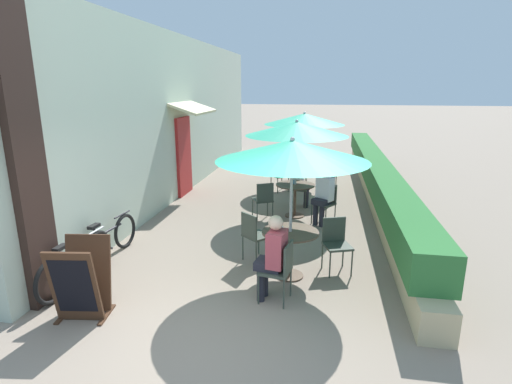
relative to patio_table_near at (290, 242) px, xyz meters
name	(u,v)px	position (x,y,z in m)	size (l,w,h in m)	color
ground_plane	(196,344)	(-0.91, -1.91, -0.57)	(120.00, 120.00, 0.00)	gray
cafe_facade_wall	(184,116)	(-3.45, 5.03, 1.52)	(0.98, 14.15, 4.20)	#B2C1AD
planter_hedge	(376,177)	(1.84, 5.07, -0.04)	(0.60, 13.15, 1.01)	tan
patio_table_near	(290,242)	(0.00, 0.00, 0.00)	(0.88, 0.88, 0.75)	brown
patio_umbrella_near	(292,151)	(0.00, 0.00, 1.43)	(2.26, 2.26, 2.20)	#B7B7BC
cafe_chair_near_left	(336,240)	(0.71, 0.34, -0.06)	(0.51, 0.51, 0.87)	#384238
cafe_chair_near_right	(254,233)	(-0.65, 0.44, -0.06)	(0.56, 0.56, 0.87)	#384238
cafe_chair_near_back	(280,267)	(-0.06, -0.78, -0.06)	(0.46, 0.46, 0.87)	#384238
seated_patron_near_back	(273,254)	(-0.17, -0.76, 0.11)	(0.45, 0.38, 1.25)	#23232D
coffee_cup_near	(281,229)	(-0.14, -0.05, 0.22)	(0.07, 0.07, 0.09)	white
patio_table_mid	(295,192)	(-0.16, 3.01, 0.00)	(0.88, 0.88, 0.75)	brown
patio_umbrella_mid	(297,129)	(-0.16, 3.01, 1.43)	(2.26, 2.26, 2.20)	#B7B7BC
cafe_chair_mid_left	(264,198)	(-0.82, 2.59, -0.06)	(0.54, 0.54, 0.87)	#384238
cafe_chair_mid_right	(326,200)	(0.54, 2.65, -0.06)	(0.55, 0.55, 0.87)	#384238
seated_patron_mid_right	(323,194)	(0.48, 2.56, 0.11)	(0.49, 0.51, 1.25)	#23232D
cafe_chair_mid_back	(296,186)	(-0.19, 3.80, -0.06)	(0.42, 0.42, 0.87)	#384238
seated_patron_mid_back	(301,180)	(-0.08, 3.79, 0.11)	(0.42, 0.35, 1.25)	#23232D
coffee_cup_mid	(295,182)	(-0.18, 3.07, 0.22)	(0.07, 0.07, 0.09)	teal
patio_table_far	(303,169)	(-0.14, 5.64, 0.00)	(0.88, 0.88, 0.75)	brown
patio_umbrella_far	(304,119)	(-0.14, 5.64, 1.43)	(2.26, 2.26, 2.20)	#B7B7BC
cafe_chair_far_left	(281,174)	(-0.70, 5.10, -0.06)	(0.56, 0.56, 0.87)	#384238
cafe_chair_far_right	(329,173)	(0.61, 5.42, -0.06)	(0.52, 0.52, 0.87)	#384238
cafe_chair_far_back	(298,166)	(-0.33, 6.40, -0.06)	(0.45, 0.45, 0.87)	#384238
coffee_cup_far	(301,162)	(-0.18, 5.51, 0.22)	(0.07, 0.07, 0.09)	teal
bicycle_leaning	(77,264)	(-3.11, -0.83, -0.23)	(0.15, 1.73, 0.74)	black
bicycle_second	(107,241)	(-3.15, 0.10, -0.24)	(0.22, 1.71, 0.73)	black
menu_board	(82,280)	(-2.53, -1.57, -0.07)	(0.68, 0.71, 1.02)	#422819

